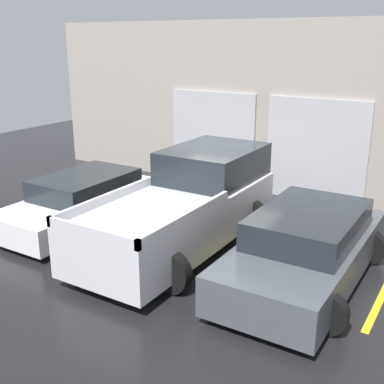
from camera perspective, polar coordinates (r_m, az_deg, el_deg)
The scene contains 9 objects.
ground_plane at distance 11.31m, azimuth 2.72°, elevation -3.97°, with size 28.00×28.00×0.00m, color black.
shophouse_building at distance 13.62m, azimuth 9.69°, elevation 9.61°, with size 14.92×0.68×4.68m.
pickup_truck at distance 10.03m, azimuth -0.58°, elevation -1.55°, with size 2.48×5.15×1.88m.
sedan_white at distance 11.51m, azimuth -12.65°, elevation -1.04°, with size 2.14×4.20×1.18m.
sedan_side at distance 8.83m, azimuth 13.33°, elevation -6.52°, with size 2.29×4.46×1.32m.
parking_stripe_far_left at distance 12.60m, azimuth -16.95°, elevation -2.42°, with size 0.12×2.20×0.01m, color gold.
parking_stripe_left at distance 10.84m, azimuth -7.44°, elevation -5.08°, with size 0.12×2.20×0.01m, color gold.
parking_stripe_centre at distance 9.51m, azimuth 5.32°, elevation -8.39°, with size 0.12×2.20×0.01m, color gold.
parking_stripe_right at distance 8.82m, azimuth 21.37°, elevation -11.88°, with size 0.12×2.20×0.01m, color gold.
Camera 1 is at (5.06, -9.21, 4.18)m, focal length 45.00 mm.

